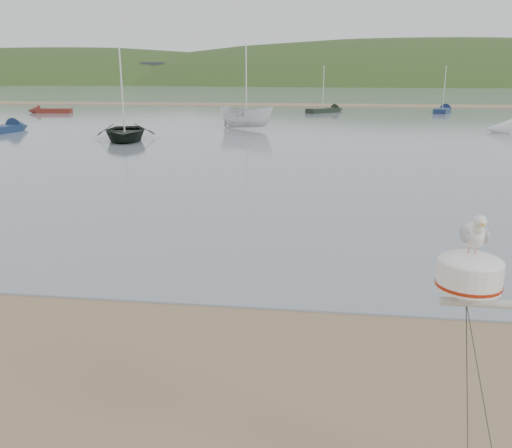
# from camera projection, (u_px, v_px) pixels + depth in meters

# --- Properties ---
(ground) EXTENTS (560.00, 560.00, 0.00)m
(ground) POSITION_uv_depth(u_px,v_px,m) (67.00, 437.00, 6.65)
(ground) COLOR #82694B
(ground) RESTS_ON ground
(water) EXTENTS (560.00, 256.00, 0.04)m
(water) POSITION_uv_depth(u_px,v_px,m) (318.00, 91.00, 132.61)
(water) COLOR gray
(water) RESTS_ON ground
(sandbar) EXTENTS (560.00, 7.00, 0.07)m
(sandbar) POSITION_uv_depth(u_px,v_px,m) (308.00, 105.00, 73.43)
(sandbar) COLOR #82694B
(sandbar) RESTS_ON water
(hill_ridge) EXTENTS (620.00, 180.00, 80.00)m
(hill_ridge) POSITION_uv_depth(u_px,v_px,m) (366.00, 130.00, 233.83)
(hill_ridge) COLOR #253D18
(hill_ridge) RESTS_ON ground
(far_cottages) EXTENTS (294.40, 6.30, 8.00)m
(far_cottages) POSITION_uv_depth(u_px,v_px,m) (332.00, 74.00, 192.23)
(far_cottages) COLOR beige
(far_cottages) RESTS_ON ground
(boat_dark) EXTENTS (4.04, 2.29, 5.44)m
(boat_dark) POSITION_uv_depth(u_px,v_px,m) (122.00, 98.00, 34.53)
(boat_dark) COLOR black
(boat_dark) RESTS_ON water
(boat_white) EXTENTS (2.50, 2.47, 4.91)m
(boat_white) POSITION_uv_depth(u_px,v_px,m) (246.00, 97.00, 41.83)
(boat_white) COLOR silver
(boat_white) RESTS_ON water
(sailboat_blue_near) EXTENTS (2.52, 6.31, 6.14)m
(sailboat_blue_near) POSITION_uv_depth(u_px,v_px,m) (7.00, 128.00, 40.36)
(sailboat_blue_near) COLOR #152749
(sailboat_blue_near) RESTS_ON ground
(dinghy_red_far) EXTENTS (4.92, 1.71, 1.17)m
(dinghy_red_far) POSITION_uv_depth(u_px,v_px,m) (45.00, 111.00, 59.35)
(dinghy_red_far) COLOR #5B1D14
(dinghy_red_far) RESTS_ON ground
(sailboat_blue_far) EXTENTS (3.05, 5.54, 5.43)m
(sailboat_blue_far) POSITION_uv_depth(u_px,v_px,m) (444.00, 110.00, 60.56)
(sailboat_blue_far) COLOR #152749
(sailboat_blue_far) RESTS_ON ground
(sailboat_dark_mid) EXTENTS (4.65, 4.83, 5.42)m
(sailboat_dark_mid) POSITION_uv_depth(u_px,v_px,m) (331.00, 110.00, 60.48)
(sailboat_dark_mid) COLOR black
(sailboat_dark_mid) RESTS_ON ground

